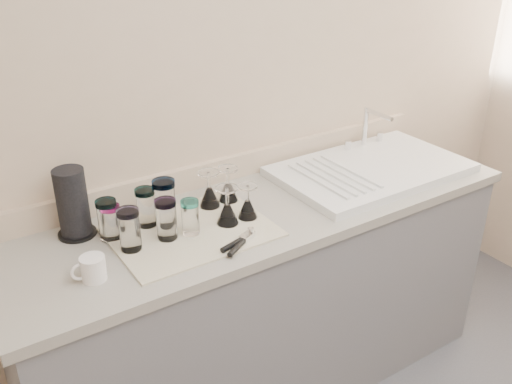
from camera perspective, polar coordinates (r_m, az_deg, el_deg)
counter_unit at (r=2.44m, az=0.88°, el=-10.72°), size 2.06×0.62×0.90m
sink_unit at (r=2.51m, az=11.42°, el=2.32°), size 0.82×0.50×0.22m
dish_towel at (r=2.03m, az=-6.50°, el=-3.91°), size 0.55×0.42×0.01m
tumbler_teal at (r=2.01m, az=-14.17°, el=-2.85°), size 0.06×0.06×0.12m
tumbler_cyan at (r=2.05m, az=-10.94°, el=-1.48°), size 0.07×0.07×0.14m
tumbler_purple at (r=2.06m, az=-9.11°, el=-0.91°), size 0.08×0.08×0.16m
tumbler_magenta at (r=1.92m, az=-12.53°, el=-3.67°), size 0.07×0.07×0.15m
tumbler_blue at (r=1.96m, az=-8.95°, el=-2.68°), size 0.07×0.07×0.15m
tumbler_lavender at (r=1.98m, az=-6.58°, el=-2.50°), size 0.06×0.06×0.13m
tumbler_extra at (r=2.00m, az=-14.61°, el=-2.61°), size 0.07×0.07×0.14m
goblet_back_left at (r=2.16m, az=-4.68°, el=-0.25°), size 0.08×0.08×0.14m
goblet_back_right at (r=2.20m, az=-2.80°, el=0.26°), size 0.08×0.08×0.14m
goblet_front_left at (r=2.04m, az=-2.87°, el=-1.93°), size 0.08×0.08×0.14m
goblet_front_right at (r=2.08m, az=-0.85°, el=-1.46°), size 0.07×0.07×0.13m
can_opener at (r=1.93m, az=-1.68°, el=-5.07°), size 0.15×0.10×0.02m
white_mug at (r=1.83m, az=-16.05°, el=-7.37°), size 0.11×0.08×0.08m
paper_towel_roll at (r=2.04m, az=-17.86°, el=-1.13°), size 0.13×0.13×0.25m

